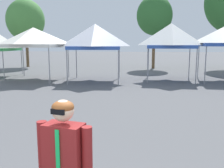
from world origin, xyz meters
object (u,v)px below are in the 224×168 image
at_px(canopy_tent_far_right, 171,36).
at_px(person_foreground, 65,167).
at_px(canopy_tent_left_of_center, 95,37).
at_px(canopy_tent_behind_right, 34,37).
at_px(tree_behind_tents_center, 154,16).
at_px(tree_behind_tents_right, 26,20).

height_order(canopy_tent_far_right, person_foreground, canopy_tent_far_right).
bearing_deg(canopy_tent_left_of_center, person_foreground, -80.66).
bearing_deg(canopy_tent_behind_right, tree_behind_tents_center, 47.39).
bearing_deg(person_foreground, canopy_tent_left_of_center, 99.34).
xyz_separation_m(canopy_tent_far_right, tree_behind_tents_center, (-0.74, 7.75, 2.06)).
xyz_separation_m(person_foreground, tree_behind_tents_center, (1.81, 21.60, 3.85)).
bearing_deg(tree_behind_tents_center, person_foreground, -94.79).
bearing_deg(person_foreground, canopy_tent_behind_right, 115.26).
relative_size(canopy_tent_behind_right, canopy_tent_left_of_center, 1.03).
height_order(canopy_tent_behind_right, tree_behind_tents_center, tree_behind_tents_center).
bearing_deg(tree_behind_tents_right, canopy_tent_behind_right, -61.83).
distance_m(person_foreground, tree_behind_tents_center, 22.02).
bearing_deg(tree_behind_tents_center, canopy_tent_behind_right, -132.61).
bearing_deg(tree_behind_tents_right, tree_behind_tents_center, -0.08).
relative_size(person_foreground, tree_behind_tents_center, 0.27).
xyz_separation_m(person_foreground, tree_behind_tents_right, (-10.75, 21.62, 3.57)).
distance_m(canopy_tent_behind_right, tree_behind_tents_right, 9.98).
xyz_separation_m(canopy_tent_behind_right, canopy_tent_left_of_center, (4.00, -0.07, 0.03)).
distance_m(canopy_tent_far_right, tree_behind_tents_right, 15.50).
height_order(canopy_tent_far_right, tree_behind_tents_right, tree_behind_tents_right).
xyz_separation_m(canopy_tent_behind_right, canopy_tent_far_right, (8.68, 0.88, 0.09)).
bearing_deg(tree_behind_tents_center, tree_behind_tents_right, 179.92).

